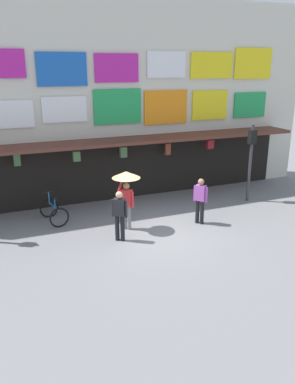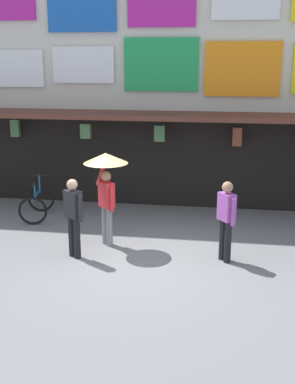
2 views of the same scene
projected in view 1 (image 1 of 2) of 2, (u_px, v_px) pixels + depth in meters
The scene contains 7 objects.
ground_plane at pixel (156, 234), 13.08m from camera, with size 80.00×80.00×0.00m, color slate.
shopfront at pixel (113, 103), 15.84m from camera, with size 18.00×2.60×8.00m.
traffic_light_far at pixel (251, 151), 15.63m from camera, with size 0.28×0.33×3.20m.
bicycle_parked at pixel (54, 212), 13.95m from camera, with size 0.92×1.27×1.05m.
pedestrian_with_umbrella at pixel (126, 184), 12.97m from camera, with size 0.96×0.96×2.08m.
pedestrian_in_blue at pixel (200, 199), 13.66m from camera, with size 0.39×0.45×1.68m.
pedestrian_in_white at pixel (120, 213), 12.32m from camera, with size 0.45×0.39×1.68m.
Camera 1 is at (-4.72, -10.99, 5.49)m, focal length 36.07 mm.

